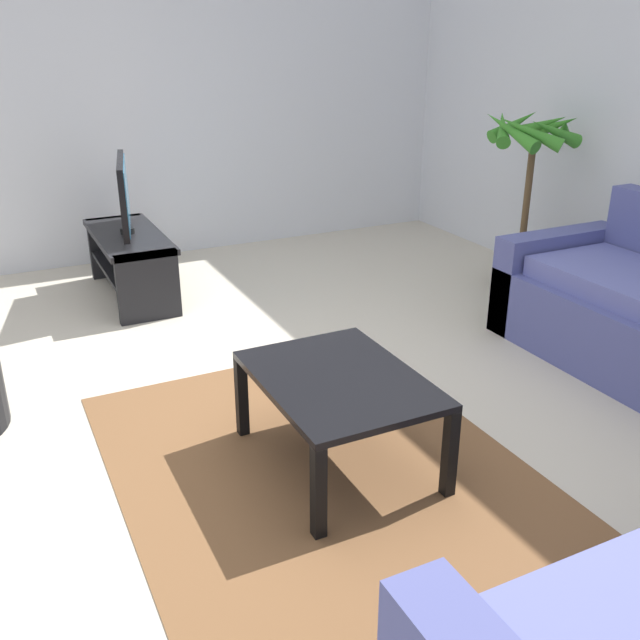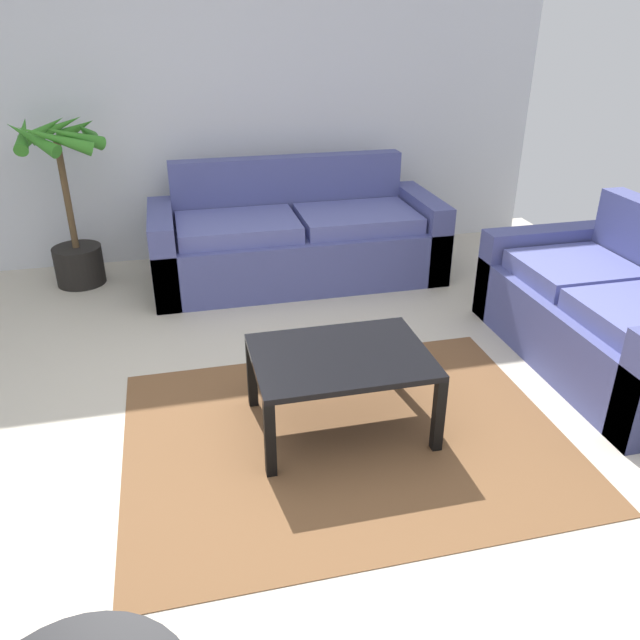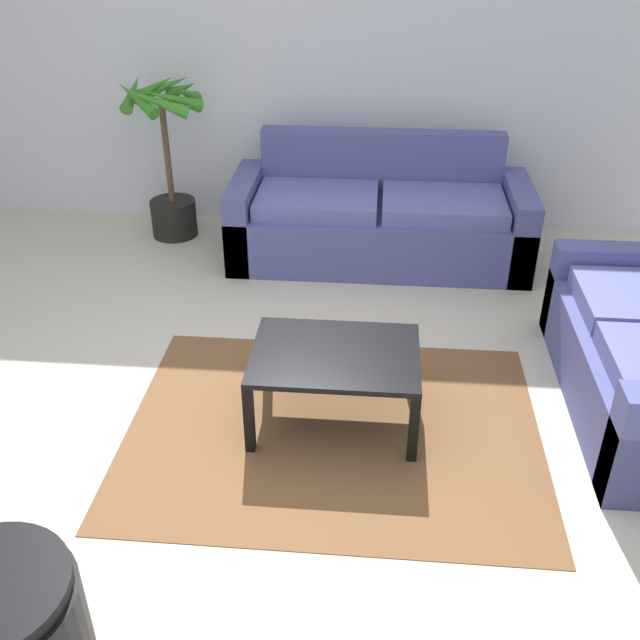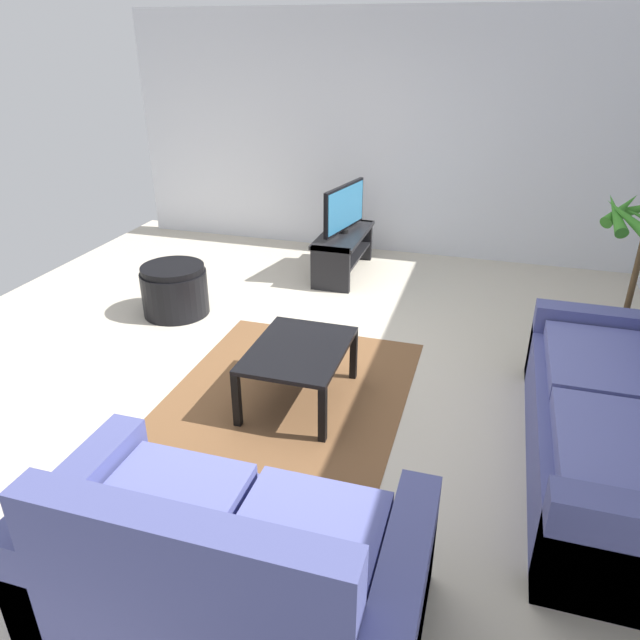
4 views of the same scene
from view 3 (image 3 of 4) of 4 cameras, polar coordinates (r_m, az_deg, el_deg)
ground_plane at (r=3.90m, az=-6.67°, el=-9.29°), size 6.60×6.60×0.00m
wall_back at (r=6.06m, az=-1.85°, el=19.91°), size 6.00×0.06×2.70m
couch_main at (r=5.64m, az=4.67°, el=7.82°), size 2.24×0.90×0.90m
coffee_table at (r=3.79m, az=1.20°, el=-3.27°), size 0.88×0.65×0.43m
area_rug at (r=3.94m, az=1.04°, el=-8.55°), size 2.20×1.70×0.01m
potted_palm at (r=6.01m, az=-11.84°, el=11.89°), size 0.70×0.68×1.30m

